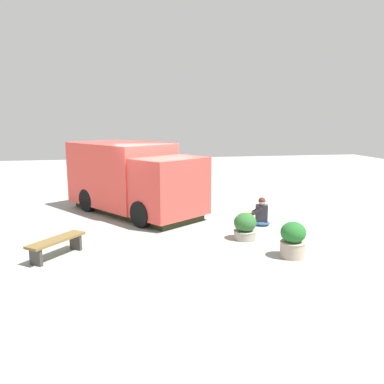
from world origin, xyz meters
TOP-DOWN VIEW (x-y plane):
  - ground_plane at (0.00, 0.00)m, footprint 40.00×40.00m
  - food_truck at (1.17, 0.68)m, footprint 5.42×4.72m
  - person_customer at (-1.23, -3.06)m, footprint 0.60×0.80m
  - planter_flowering_near at (-2.51, -2.14)m, footprint 0.62×0.62m
  - planter_flowering_far at (-4.07, -2.79)m, footprint 0.60×0.60m
  - plaza_bench at (-3.01, 2.66)m, footprint 1.44×1.27m

SIDE VIEW (x-z plane):
  - ground_plane at x=0.00m, z-range 0.00..0.00m
  - person_customer at x=-1.23m, z-range -0.10..0.77m
  - plaza_bench at x=-3.01m, z-range 0.11..0.56m
  - planter_flowering_near at x=-2.51m, z-range -0.01..0.72m
  - planter_flowering_far at x=-4.07m, z-range 0.00..0.86m
  - food_truck at x=1.17m, z-range -0.04..2.35m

